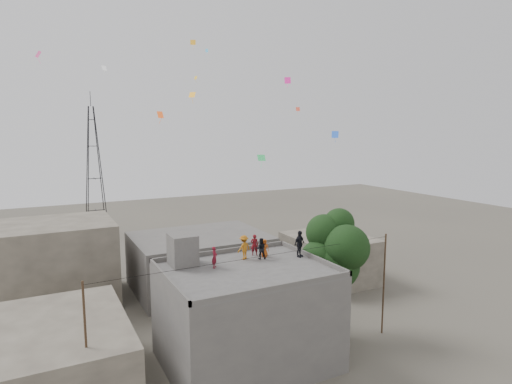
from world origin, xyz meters
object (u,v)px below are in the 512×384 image
stair_head_box (183,250)px  person_red_adult (254,245)px  person_dark_adult (299,244)px  transmission_tower (94,172)px  tree (336,252)px

stair_head_box → person_red_adult: bearing=-1.1°
stair_head_box → person_dark_adult: stair_head_box is taller
stair_head_box → transmission_tower: bearing=91.2°
transmission_tower → tree: bearing=-73.9°
stair_head_box → person_dark_adult: (7.60, -1.85, -0.09)m
person_dark_adult → transmission_tower: bearing=80.0°
stair_head_box → tree: 10.80m
tree → person_red_adult: size_ratio=6.22×
transmission_tower → person_red_adult: size_ratio=13.67×
stair_head_box → person_dark_adult: 7.82m
stair_head_box → transmission_tower: 37.46m
transmission_tower → person_dark_adult: size_ratio=11.05×
tree → person_dark_adult: size_ratio=5.03×
transmission_tower → person_dark_adult: transmission_tower is taller
person_dark_adult → stair_head_box: bearing=144.2°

